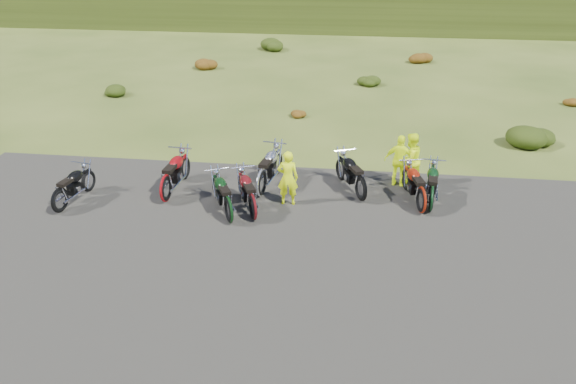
# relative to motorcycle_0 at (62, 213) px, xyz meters

# --- Properties ---
(ground) EXTENTS (300.00, 300.00, 0.00)m
(ground) POSITION_rel_motorcycle_0_xyz_m (5.89, -0.10, 0.00)
(ground) COLOR #364717
(ground) RESTS_ON ground
(gravel_pad) EXTENTS (20.00, 12.00, 0.04)m
(gravel_pad) POSITION_rel_motorcycle_0_xyz_m (5.89, -2.10, 0.00)
(gravel_pad) COLOR black
(gravel_pad) RESTS_ON ground
(shrub_1) EXTENTS (1.03, 1.03, 0.61)m
(shrub_1) POSITION_rel_motorcycle_0_xyz_m (-3.21, 11.20, 0.31)
(shrub_1) COLOR black
(shrub_1) RESTS_ON ground
(shrub_2) EXTENTS (1.30, 1.30, 0.77)m
(shrub_2) POSITION_rel_motorcycle_0_xyz_m (-0.31, 16.50, 0.38)
(shrub_2) COLOR #6B2C0D
(shrub_2) RESTS_ON ground
(shrub_3) EXTENTS (1.56, 1.56, 0.92)m
(shrub_3) POSITION_rel_motorcycle_0_xyz_m (2.59, 21.80, 0.46)
(shrub_3) COLOR black
(shrub_3) RESTS_ON ground
(shrub_4) EXTENTS (0.77, 0.77, 0.45)m
(shrub_4) POSITION_rel_motorcycle_0_xyz_m (5.49, 9.10, 0.23)
(shrub_4) COLOR #6B2C0D
(shrub_4) RESTS_ON ground
(shrub_5) EXTENTS (1.03, 1.03, 0.61)m
(shrub_5) POSITION_rel_motorcycle_0_xyz_m (8.39, 14.40, 0.31)
(shrub_5) COLOR black
(shrub_5) RESTS_ON ground
(shrub_6) EXTENTS (1.30, 1.30, 0.77)m
(shrub_6) POSITION_rel_motorcycle_0_xyz_m (11.29, 19.70, 0.38)
(shrub_6) COLOR #6B2C0D
(shrub_6) RESTS_ON ground
(shrub_7) EXTENTS (1.56, 1.56, 0.92)m
(shrub_7) POSITION_rel_motorcycle_0_xyz_m (14.19, 7.00, 0.46)
(shrub_7) COLOR black
(shrub_7) RESTS_ON ground
(shrub_8) EXTENTS (0.77, 0.77, 0.45)m
(shrub_8) POSITION_rel_motorcycle_0_xyz_m (17.09, 12.30, 0.23)
(shrub_8) COLOR #6B2C0D
(shrub_8) RESTS_ON ground
(motorcycle_0) EXTENTS (0.97, 2.08, 1.05)m
(motorcycle_0) POSITION_rel_motorcycle_0_xyz_m (0.00, 0.00, 0.00)
(motorcycle_0) COLOR black
(motorcycle_0) RESTS_ON ground
(motorcycle_1) EXTENTS (0.90, 2.31, 1.19)m
(motorcycle_1) POSITION_rel_motorcycle_0_xyz_m (2.68, 1.01, 0.00)
(motorcycle_1) COLOR maroon
(motorcycle_1) RESTS_ON ground
(motorcycle_2) EXTENTS (1.58, 2.18, 1.10)m
(motorcycle_2) POSITION_rel_motorcycle_0_xyz_m (4.72, 0.01, 0.00)
(motorcycle_2) COLOR black
(motorcycle_2) RESTS_ON ground
(motorcycle_3) EXTENTS (1.13, 2.41, 1.21)m
(motorcycle_3) POSITION_rel_motorcycle_0_xyz_m (5.31, 1.71, 0.00)
(motorcycle_3) COLOR silver
(motorcycle_3) RESTS_ON ground
(motorcycle_4) EXTENTS (1.47, 2.18, 1.09)m
(motorcycle_4) POSITION_rel_motorcycle_0_xyz_m (5.33, 0.25, 0.00)
(motorcycle_4) COLOR #520D10
(motorcycle_4) RESTS_ON ground
(motorcycle_5) EXTENTS (1.57, 2.26, 1.13)m
(motorcycle_5) POSITION_rel_motorcycle_0_xyz_m (8.17, 1.75, 0.00)
(motorcycle_5) COLOR black
(motorcycle_5) RESTS_ON ground
(motorcycle_6) EXTENTS (1.16, 2.22, 1.11)m
(motorcycle_6) POSITION_rel_motorcycle_0_xyz_m (9.82, 1.23, 0.00)
(motorcycle_6) COLOR maroon
(motorcycle_6) RESTS_ON ground
(motorcycle_7) EXTENTS (0.91, 2.14, 1.09)m
(motorcycle_7) POSITION_rel_motorcycle_0_xyz_m (10.10, 1.35, 0.00)
(motorcycle_7) COLOR black
(motorcycle_7) RESTS_ON ground
(person_middle) EXTENTS (0.61, 0.42, 1.59)m
(person_middle) POSITION_rel_motorcycle_0_xyz_m (6.13, 1.28, 0.80)
(person_middle) COLOR #DCF30C
(person_middle) RESTS_ON ground
(person_right_a) EXTENTS (1.02, 0.99, 1.65)m
(person_right_a) POSITION_rel_motorcycle_0_xyz_m (9.58, 2.97, 0.83)
(person_right_a) COLOR #DCF30C
(person_right_a) RESTS_ON ground
(person_right_b) EXTENTS (0.99, 0.56, 1.58)m
(person_right_b) POSITION_rel_motorcycle_0_xyz_m (9.30, 2.94, 0.79)
(person_right_b) COLOR #DCF30C
(person_right_b) RESTS_ON ground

